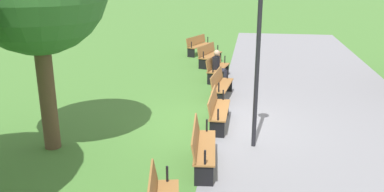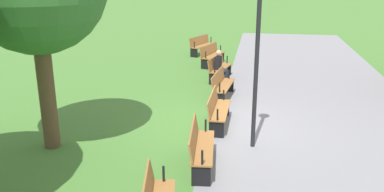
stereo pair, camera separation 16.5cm
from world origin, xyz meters
name	(u,v)px [view 2 (the right image)]	position (x,y,z in m)	size (l,w,h in m)	color
ground_plane	(220,125)	(0.00, 0.00, 0.00)	(120.00, 120.00, 0.00)	#477A33
path_paving	(329,132)	(0.00, 2.85, 0.00)	(33.69, 6.02, 0.01)	gray
bench_0	(201,45)	(-9.43, -1.88, 0.47)	(1.82, 1.10, 0.89)	#996633
bench_1	(212,54)	(-7.15, -1.09, 0.47)	(1.83, 0.95, 0.89)	#996633
bench_2	(219,67)	(-4.80, -0.53, 0.47)	(1.83, 0.80, 0.89)	#996633
bench_3	(222,84)	(-2.41, -0.18, 0.47)	(1.81, 0.64, 0.89)	#996633
bench_4	(217,109)	(0.00, -0.07, 0.47)	(1.77, 0.47, 0.89)	#996633
bench_5	(200,146)	(2.41, -0.18, 0.47)	(1.81, 0.64, 0.89)	#996633
person_seated	(220,65)	(-4.49, -0.44, 0.64)	(0.40, 0.56, 1.20)	black
lamp_post	(258,27)	(1.20, 0.91, 2.85)	(0.32, 0.32, 4.11)	black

